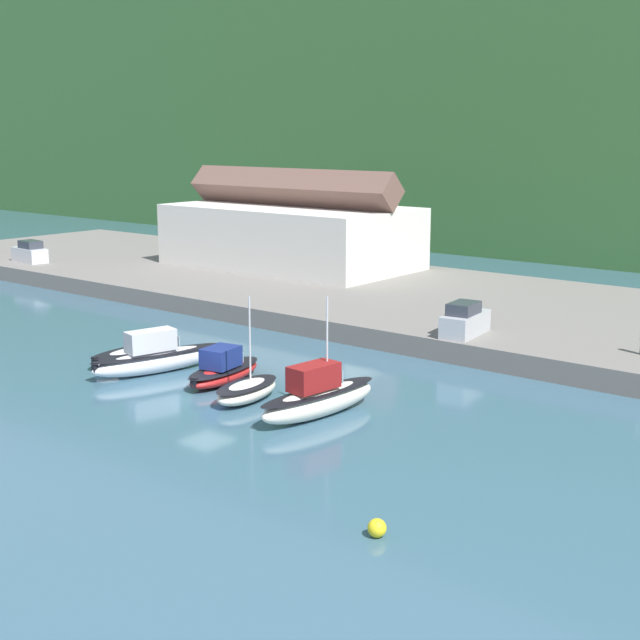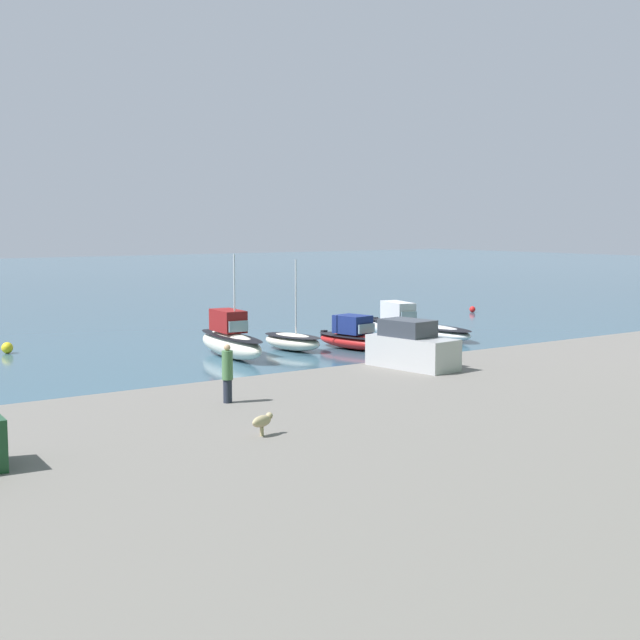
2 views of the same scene
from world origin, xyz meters
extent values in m
plane|color=#385B70|center=(0.00, 0.00, 0.00)|extent=(320.00, 320.00, 0.00)
cube|color=slate|center=(0.00, 27.54, 0.69)|extent=(123.80, 26.24, 1.39)
cube|color=silver|center=(-21.42, 32.05, 4.26)|extent=(23.13, 12.99, 5.74)
cube|color=brown|center=(-21.42, 32.05, 8.90)|extent=(23.59, 3.56, 3.56)
ellipsoid|color=white|center=(-8.67, 2.37, 0.48)|extent=(2.59, 6.32, 0.96)
ellipsoid|color=black|center=(-8.67, 2.37, 0.81)|extent=(2.69, 6.45, 0.12)
cube|color=black|center=(-8.82, -0.58, 0.67)|extent=(0.37, 0.30, 0.56)
ellipsoid|color=white|center=(-5.87, 1.76, 0.69)|extent=(3.60, 8.49, 1.39)
ellipsoid|color=black|center=(-5.87, 1.76, 1.18)|extent=(3.70, 8.67, 0.12)
cube|color=silver|center=(-5.97, 1.35, 2.01)|extent=(1.89, 3.13, 1.25)
cube|color=#8CA5B2|center=(-5.58, 2.92, 1.83)|extent=(1.09, 0.36, 0.62)
cube|color=black|center=(-6.83, -2.09, 0.97)|extent=(0.42, 0.36, 0.56)
ellipsoid|color=red|center=(-1.31, 2.78, 0.48)|extent=(3.08, 6.20, 0.97)
ellipsoid|color=black|center=(-1.31, 2.78, 0.82)|extent=(3.18, 6.33, 0.12)
cube|color=navy|center=(-1.26, 2.49, 1.54)|extent=(1.92, 2.31, 1.14)
cube|color=#8CA5B2|center=(-1.46, 3.66, 1.37)|extent=(1.43, 0.33, 0.57)
cube|color=black|center=(-0.85, 0.00, 0.68)|extent=(0.40, 0.34, 0.56)
ellipsoid|color=white|center=(2.25, 0.91, 0.53)|extent=(2.57, 4.80, 1.07)
ellipsoid|color=black|center=(2.25, 0.91, 0.91)|extent=(2.67, 4.90, 0.12)
cylinder|color=silver|center=(2.21, 1.25, 3.36)|extent=(0.10, 0.10, 4.59)
ellipsoid|color=white|center=(6.87, 1.33, 0.75)|extent=(2.55, 7.76, 1.51)
ellipsoid|color=black|center=(6.87, 1.33, 1.28)|extent=(2.64, 7.91, 0.12)
cube|color=maroon|center=(6.83, 0.95, 2.15)|extent=(1.59, 2.79, 1.28)
cube|color=#8CA5B2|center=(6.99, 2.43, 1.96)|extent=(1.19, 0.23, 0.64)
cylinder|color=silver|center=(6.93, 1.90, 3.80)|extent=(0.10, 0.10, 4.59)
cube|color=silver|center=(-43.26, 17.81, 2.09)|extent=(4.35, 2.19, 1.40)
cube|color=#333842|center=(-42.95, 17.78, 3.17)|extent=(2.45, 1.74, 0.76)
cube|color=#B7B7BC|center=(6.39, 16.78, 2.09)|extent=(2.27, 4.38, 1.40)
cube|color=#333842|center=(6.43, 16.46, 3.17)|extent=(1.79, 2.47, 0.76)
sphere|color=yellow|center=(17.08, -8.03, 0.34)|extent=(0.69, 0.69, 0.69)
camera|label=1|loc=(33.97, -32.24, 14.24)|focal=50.00mm
camera|label=2|loc=(32.80, 46.50, 7.84)|focal=50.00mm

